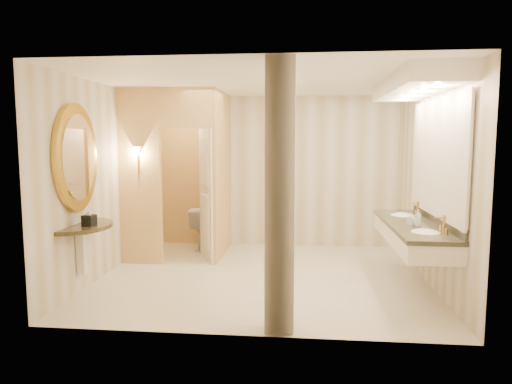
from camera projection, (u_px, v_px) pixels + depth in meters
floor at (262, 276)px, 6.46m from camera, size 4.50×4.50×0.00m
ceiling at (263, 82)px, 6.16m from camera, size 4.50×4.50×0.00m
wall_back at (272, 172)px, 8.28m from camera, size 4.50×0.02×2.70m
wall_front at (245, 200)px, 4.33m from camera, size 4.50×0.02×2.70m
wall_left at (106, 180)px, 6.53m from camera, size 0.02×4.00×2.70m
wall_right at (430, 183)px, 6.09m from camera, size 0.02×4.00×2.70m
toilet_closet at (198, 173)px, 7.37m from camera, size 1.50×1.55×2.70m
wall_sconce at (138, 152)px, 6.88m from camera, size 0.14×0.14×0.42m
vanity at (418, 163)px, 5.69m from camera, size 0.75×2.38×2.09m
console_shelf at (77, 187)px, 5.60m from camera, size 1.01×1.01×1.96m
pillar at (280, 197)px, 4.49m from camera, size 0.29×0.29×2.70m
tissue_box at (89, 220)px, 5.54m from camera, size 0.15×0.15×0.14m
toilet at (204, 227)px, 8.13m from camera, size 0.43×0.74×0.75m
soap_bottle_a at (411, 219)px, 5.63m from camera, size 0.07×0.07×0.14m
soap_bottle_b at (416, 220)px, 5.64m from camera, size 0.11×0.11×0.12m
soap_bottle_c at (418, 218)px, 5.50m from camera, size 0.10×0.10×0.20m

